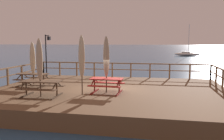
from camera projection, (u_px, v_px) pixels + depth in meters
name	position (u px, v px, depth m)	size (l,w,h in m)	color
ground_plane	(110.00, 102.00, 13.37)	(600.00, 600.00, 0.00)	navy
wooden_deck	(110.00, 96.00, 13.32)	(13.02, 9.57, 0.77)	brown
railing_waterside_far	(122.00, 68.00, 17.72)	(12.82, 0.10, 1.09)	brown
railing_side_left	(8.00, 73.00, 14.35)	(0.10, 9.37, 1.09)	brown
picnic_table_back_right	(33.00, 77.00, 14.13)	(1.90, 1.53, 0.78)	brown
picnic_table_front_right	(41.00, 85.00, 11.45)	(1.99, 1.47, 0.78)	brown
picnic_table_mid_left	(107.00, 82.00, 12.26)	(1.75, 1.48, 0.78)	maroon
patio_umbrella_short_mid	(33.00, 58.00, 14.01)	(0.32, 0.32, 2.65)	#4C3828
patio_umbrella_tall_mid_right	(39.00, 60.00, 11.23)	(0.32, 0.32, 2.82)	#4C3828
patio_umbrella_tall_mid_left	(106.00, 57.00, 12.16)	(0.32, 0.32, 2.94)	#4C3828
patio_umbrella_tall_back_right	(82.00, 57.00, 11.68)	(0.32, 0.32, 2.99)	#4C3828
lamp_post_hooked	(47.00, 49.00, 17.93)	(0.58, 0.48, 3.20)	black
sailboat_distant	(187.00, 54.00, 57.87)	(6.11, 2.15, 7.72)	white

